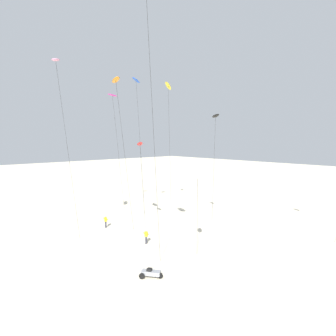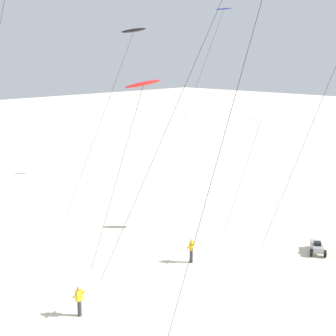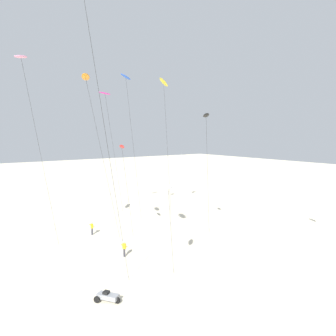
# 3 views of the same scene
# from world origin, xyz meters

# --- Properties ---
(ground_plane) EXTENTS (260.00, 260.00, 0.00)m
(ground_plane) POSITION_xyz_m (0.00, 0.00, 0.00)
(ground_plane) COLOR beige
(kite_orange) EXTENTS (6.65, 6.81, 18.73)m
(kite_orange) POSITION_xyz_m (-4.53, 4.79, 18.26)
(kite_orange) COLOR orange
(kite_orange) RESTS_ON ground
(kite_yellow) EXTENTS (4.34, 5.00, 20.72)m
(kite_yellow) POSITION_xyz_m (-11.54, 18.62, 19.88)
(kite_yellow) COLOR yellow
(kite_yellow) RESTS_ON ground
(kite_red) EXTENTS (3.44, 3.35, 12.03)m
(kite_red) POSITION_xyz_m (-6.94, 9.69, 11.51)
(kite_red) COLOR red
(kite_red) RESTS_ON ground
(kite_blue) EXTENTS (4.75, 5.53, 20.86)m
(kite_blue) POSITION_xyz_m (-12.09, 13.03, 20.06)
(kite_blue) COLOR blue
(kite_blue) RESTS_ON ground
(kite_pink) EXTENTS (4.63, 4.73, 20.73)m
(kite_pink) POSITION_xyz_m (-7.97, -0.16, 20.06)
(kite_pink) COLOR pink
(kite_pink) RESTS_ON ground
(kite_white) EXTENTS (2.49, 2.70, 8.80)m
(kite_white) POSITION_xyz_m (3.73, 8.53, 8.56)
(kite_white) COLOR white
(kite_white) RESTS_ON ground
(kite_magenta) EXTENTS (4.83, 5.82, 18.99)m
(kite_magenta) POSITION_xyz_m (-17.27, 12.42, 18.36)
(kite_magenta) COLOR #D8339E
(kite_magenta) RESTS_ON ground
(kite_black) EXTENTS (5.02, 5.25, 15.42)m
(kite_black) POSITION_xyz_m (-1.09, 17.09, 14.84)
(kite_black) COLOR black
(kite_black) RESTS_ON ground
(kite_flyer_nearest) EXTENTS (0.70, 0.69, 1.67)m
(kite_flyer_nearest) POSITION_xyz_m (-4.06, 8.30, 0.89)
(kite_flyer_nearest) COLOR #33333D
(kite_flyer_nearest) RESTS_ON ground
(kite_flyer_middle) EXTENTS (0.56, 0.54, 1.67)m
(kite_flyer_middle) POSITION_xyz_m (-12.96, 8.21, 0.89)
(kite_flyer_middle) COLOR #33333D
(kite_flyer_middle) RESTS_ON ground
(beach_buggy) EXTENTS (2.01, 1.76, 0.82)m
(beach_buggy) POSITION_xyz_m (3.13, 3.12, 0.43)
(beach_buggy) COLOR gray
(beach_buggy) RESTS_ON ground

